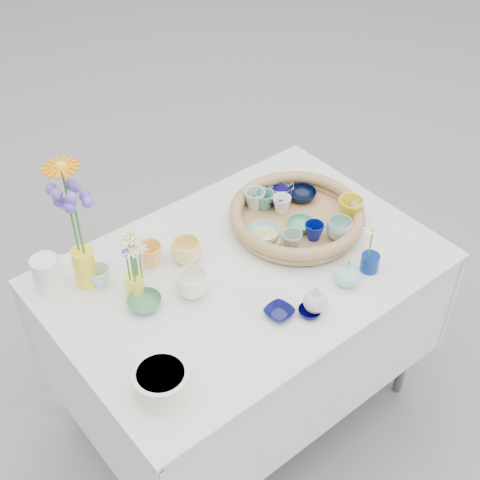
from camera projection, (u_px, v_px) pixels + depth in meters
ground at (243, 405)px, 2.70m from camera, size 80.00×80.00×0.00m
display_table at (243, 405)px, 2.70m from camera, size 1.26×0.86×0.77m
wicker_tray at (297, 217)px, 2.33m from camera, size 0.47×0.47×0.08m
tray_ceramic_0 at (271, 194)px, 2.43m from camera, size 0.14×0.14×0.03m
tray_ceramic_1 at (302, 195)px, 2.43m from camera, size 0.13×0.13×0.03m
tray_ceramic_2 at (350, 209)px, 2.33m from camera, size 0.11×0.11×0.08m
tray_ceramic_3 at (301, 225)px, 2.31m from camera, size 0.12×0.12×0.03m
tray_ceramic_4 at (292, 241)px, 2.22m from camera, size 0.08×0.08×0.06m
tray_ceramic_5 at (264, 234)px, 2.27m from camera, size 0.11×0.11×0.03m
tray_ceramic_6 at (255, 199)px, 2.38m from camera, size 0.10×0.10×0.07m
tray_ceramic_7 at (282, 204)px, 2.37m from camera, size 0.08×0.08×0.06m
tray_ceramic_8 at (281, 188)px, 2.47m from camera, size 0.12×0.12×0.03m
tray_ceramic_9 at (314, 231)px, 2.26m from camera, size 0.07×0.07×0.06m
tray_ceramic_10 at (266, 241)px, 2.25m from camera, size 0.12×0.12×0.02m
tray_ceramic_11 at (339, 229)px, 2.26m from camera, size 0.09×0.09×0.07m
tray_ceramic_12 at (264, 200)px, 2.38m from camera, size 0.09×0.09×0.07m
loose_ceramic_0 at (150, 254)px, 2.19m from camera, size 0.10×0.10×0.08m
loose_ceramic_1 at (186, 252)px, 2.19m from camera, size 0.13×0.13×0.08m
loose_ceramic_2 at (144, 303)px, 2.05m from camera, size 0.12×0.12×0.03m
loose_ceramic_3 at (192, 284)px, 2.08m from camera, size 0.11×0.11×0.08m
loose_ceramic_4 at (279, 312)px, 2.03m from camera, size 0.10×0.10×0.02m
loose_ceramic_5 at (100, 276)px, 2.11m from camera, size 0.09×0.09×0.07m
loose_ceramic_6 at (310, 312)px, 2.03m from camera, size 0.08×0.08×0.02m
fluted_bowl at (161, 382)px, 1.79m from camera, size 0.20×0.20×0.08m
bud_vase_paleblue at (316, 297)px, 2.01m from camera, size 0.10×0.10×0.11m
bud_vase_seafoam at (348, 273)px, 2.11m from camera, size 0.10×0.10×0.09m
bud_vase_cobalt at (370, 262)px, 2.17m from camera, size 0.07×0.07×0.06m
single_daisy at (371, 244)px, 2.10m from camera, size 0.08×0.08×0.13m
tall_vase_yellow at (85, 267)px, 2.10m from camera, size 0.08×0.08×0.13m
gerbera at (70, 210)px, 1.96m from camera, size 0.16×0.16×0.33m
hydrangea at (78, 225)px, 1.97m from camera, size 0.10×0.10×0.31m
white_pitcher at (47, 274)px, 2.09m from camera, size 0.15×0.13×0.12m
daisy_cup at (135, 285)px, 2.09m from camera, size 0.07×0.07×0.07m
daisy_posy at (132, 258)px, 2.01m from camera, size 0.10×0.10×0.16m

